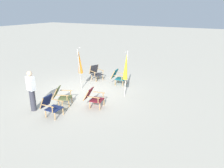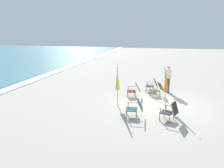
# 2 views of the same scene
# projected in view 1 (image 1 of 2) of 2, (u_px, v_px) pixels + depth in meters

# --- Properties ---
(ground_plane) EXTENTS (80.00, 80.00, 0.00)m
(ground_plane) POSITION_uv_depth(u_px,v_px,m) (84.00, 91.00, 10.74)
(ground_plane) COLOR #B7AF9E
(beach_chair_mid_center) EXTENTS (0.64, 0.78, 0.79)m
(beach_chair_mid_center) POSITION_uv_depth(u_px,v_px,m) (118.00, 76.00, 11.60)
(beach_chair_mid_center) COLOR #196066
(beach_chair_mid_center) RESTS_ON ground
(beach_chair_front_right) EXTENTS (0.62, 0.74, 0.80)m
(beach_chair_front_right) POSITION_uv_depth(u_px,v_px,m) (51.00, 105.00, 8.17)
(beach_chair_front_right) COLOR #19234C
(beach_chair_front_right) RESTS_ON ground
(beach_chair_far_center) EXTENTS (0.78, 0.83, 0.82)m
(beach_chair_far_center) POSITION_uv_depth(u_px,v_px,m) (96.00, 72.00, 12.36)
(beach_chair_far_center) COLOR #28282D
(beach_chair_far_center) RESTS_ON ground
(beach_chair_front_left) EXTENTS (0.70, 0.84, 0.79)m
(beach_chair_front_left) POSITION_uv_depth(u_px,v_px,m) (93.00, 97.00, 8.93)
(beach_chair_front_left) COLOR maroon
(beach_chair_front_left) RESTS_ON ground
(beach_chair_back_right) EXTENTS (0.83, 0.91, 0.79)m
(beach_chair_back_right) POSITION_uv_depth(u_px,v_px,m) (61.00, 95.00, 9.10)
(beach_chair_back_right) COLOR #515B33
(beach_chair_back_right) RESTS_ON ground
(umbrella_furled_orange) EXTENTS (0.50, 0.35, 2.10)m
(umbrella_furled_orange) POSITION_uv_depth(u_px,v_px,m) (80.00, 63.00, 10.54)
(umbrella_furled_orange) COLOR #B7B2A8
(umbrella_furled_orange) RESTS_ON ground
(umbrella_furled_yellow) EXTENTS (0.52, 0.29, 2.10)m
(umbrella_furled_yellow) POSITION_uv_depth(u_px,v_px,m) (126.00, 67.00, 9.75)
(umbrella_furled_yellow) COLOR #B7B2A8
(umbrella_furled_yellow) RESTS_ON ground
(person_near_chairs) EXTENTS (0.25, 0.37, 1.63)m
(person_near_chairs) POSITION_uv_depth(u_px,v_px,m) (32.00, 91.00, 8.46)
(person_near_chairs) COLOR #383842
(person_near_chairs) RESTS_ON ground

